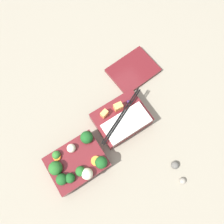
{
  "coord_description": "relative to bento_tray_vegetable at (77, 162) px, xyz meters",
  "views": [
    {
      "loc": [
        -0.04,
        -0.15,
        0.76
      ],
      "look_at": [
        0.09,
        0.05,
        0.05
      ],
      "focal_mm": 35.0,
      "sensor_mm": 36.0,
      "label": 1
    }
  ],
  "objects": [
    {
      "name": "bento_tray_rice",
      "position": [
        0.2,
        0.04,
        -0.0
      ],
      "size": [
        0.21,
        0.14,
        0.08
      ],
      "color": "maroon",
      "rests_on": "ground_plane"
    },
    {
      "name": "bento_tray_vegetable",
      "position": [
        0.0,
        0.0,
        0.0
      ],
      "size": [
        0.18,
        0.14,
        0.08
      ],
      "color": "maroon",
      "rests_on": "ground_plane"
    },
    {
      "name": "pebble_0",
      "position": [
        0.26,
        -0.24,
        -0.03
      ],
      "size": [
        0.02,
        0.02,
        0.02
      ],
      "primitive_type": "sphere",
      "color": "gray",
      "rests_on": "ground_plane"
    },
    {
      "name": "ground_plane",
      "position": [
        0.1,
        0.03,
        -0.03
      ],
      "size": [
        3.0,
        3.0,
        0.0
      ],
      "primitive_type": "plane",
      "color": "gray"
    },
    {
      "name": "pebble_1",
      "position": [
        0.27,
        -0.18,
        -0.03
      ],
      "size": [
        0.03,
        0.03,
        0.03
      ],
      "primitive_type": "sphere",
      "color": "#595651",
      "rests_on": "ground_plane"
    },
    {
      "name": "bento_lid",
      "position": [
        0.36,
        0.19,
        -0.03
      ],
      "size": [
        0.19,
        0.15,
        0.02
      ],
      "primitive_type": "cube",
      "rotation": [
        0.0,
        0.0,
        0.08
      ],
      "color": "maroon",
      "rests_on": "ground_plane"
    }
  ]
}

